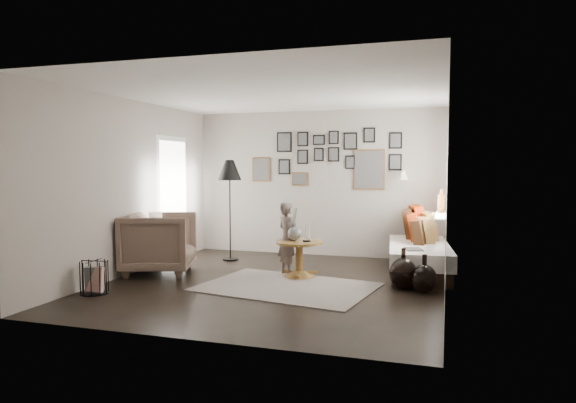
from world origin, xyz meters
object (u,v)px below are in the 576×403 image
(child, at_px, (287,239))
(magazine_basket, at_px, (94,277))
(demijohn_small, at_px, (424,279))
(daybed, at_px, (419,252))
(pedestal_table, at_px, (299,261))
(demijohn_large, at_px, (403,273))
(vase, at_px, (294,231))
(armchair, at_px, (159,243))
(floor_lamp, at_px, (230,174))

(child, bearing_deg, magazine_basket, 85.90)
(magazine_basket, relative_size, demijohn_small, 0.84)
(daybed, relative_size, child, 1.92)
(pedestal_table, xyz_separation_m, demijohn_large, (1.50, -0.30, -0.03))
(pedestal_table, relative_size, vase, 1.40)
(armchair, height_order, floor_lamp, floor_lamp)
(armchair, height_order, child, child)
(armchair, bearing_deg, vase, -98.38)
(daybed, height_order, demijohn_small, daybed)
(daybed, height_order, demijohn_large, daybed)
(demijohn_small, xyz_separation_m, child, (-1.98, 0.51, 0.36))
(pedestal_table, bearing_deg, demijohn_small, -13.45)
(pedestal_table, relative_size, floor_lamp, 0.39)
(armchair, bearing_deg, demijohn_large, -107.86)
(demijohn_small, bearing_deg, daybed, 95.52)
(floor_lamp, bearing_deg, vase, -33.16)
(demijohn_small, relative_size, child, 0.45)
(daybed, bearing_deg, demijohn_large, -103.19)
(daybed, distance_m, floor_lamp, 3.36)
(magazine_basket, bearing_deg, vase, 38.45)
(pedestal_table, xyz_separation_m, armchair, (-2.10, -0.33, 0.21))
(pedestal_table, relative_size, demijohn_small, 1.36)
(vase, xyz_separation_m, armchair, (-2.02, -0.35, -0.22))
(pedestal_table, height_order, demijohn_large, demijohn_large)
(magazine_basket, bearing_deg, demijohn_small, 17.46)
(armchair, bearing_deg, magazine_basket, 156.34)
(daybed, relative_size, demijohn_large, 3.86)
(pedestal_table, height_order, child, child)
(daybed, xyz_separation_m, floor_lamp, (-3.15, 0.10, 1.17))
(demijohn_large, bearing_deg, floor_lamp, 157.34)
(floor_lamp, xyz_separation_m, magazine_basket, (-0.72, -2.63, -1.28))
(floor_lamp, height_order, magazine_basket, floor_lamp)
(vase, height_order, daybed, vase)
(armchair, bearing_deg, floor_lamp, -43.28)
(floor_lamp, bearing_deg, demijohn_large, -22.66)
(demijohn_large, bearing_deg, armchair, -179.53)
(daybed, height_order, floor_lamp, floor_lamp)
(vase, bearing_deg, floor_lamp, 146.84)
(demijohn_large, bearing_deg, magazine_basket, -159.70)
(pedestal_table, bearing_deg, demijohn_large, -11.46)
(pedestal_table, xyz_separation_m, vase, (-0.08, 0.02, 0.43))
(daybed, bearing_deg, demijohn_small, -90.22)
(magazine_basket, bearing_deg, child, 41.33)
(floor_lamp, xyz_separation_m, demijohn_small, (3.28, -1.37, -1.29))
(armchair, height_order, demijohn_small, armchair)
(daybed, distance_m, demijohn_small, 1.28)
(vase, distance_m, floor_lamp, 1.88)
(floor_lamp, bearing_deg, demijohn_small, -22.74)
(demijohn_large, bearing_deg, child, 167.07)
(vase, bearing_deg, pedestal_table, -14.04)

